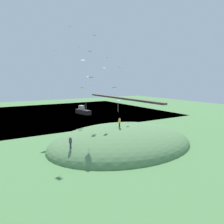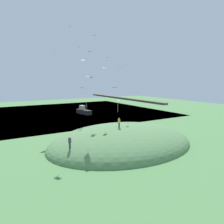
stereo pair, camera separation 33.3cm
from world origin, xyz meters
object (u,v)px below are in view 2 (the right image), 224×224
object	(u,v)px
kite_13	(94,36)
kite_14	(83,61)
kite_0	(120,68)
boat_on_lake	(84,111)
kite_3	(90,52)
kite_5	(118,102)
kite_15	(124,59)
kite_2	(125,65)
kite_6	(89,77)
kite_11	(54,51)
kite_12	(107,58)
kite_1	(115,88)
kite_9	(91,78)
kite_4	(78,47)
kite_7	(82,88)
kite_8	(69,27)
person_near_shore	(70,141)
kite_10	(104,68)
person_with_child	(119,121)

from	to	relation	value
kite_13	kite_14	bearing A→B (deg)	-136.96
kite_0	boat_on_lake	bearing A→B (deg)	-177.28
kite_3	kite_5	bearing A→B (deg)	72.51
kite_13	kite_15	distance (m)	7.42
kite_2	kite_6	world-z (taller)	kite_2
kite_11	kite_12	world-z (taller)	kite_11
kite_1	kite_9	size ratio (longest dim) A/B	1.21
kite_4	kite_12	bearing A→B (deg)	108.82
kite_15	kite_9	bearing A→B (deg)	-151.81
kite_7	kite_6	bearing A→B (deg)	146.18
kite_0	kite_2	bearing A→B (deg)	-23.83
kite_6	kite_11	world-z (taller)	kite_11
kite_6	kite_12	distance (m)	8.04
kite_2	kite_8	distance (m)	15.83
kite_7	kite_9	xyz separation A→B (m)	(-4.58, 4.20, 2.20)
kite_5	kite_0	bearing A→B (deg)	145.50
kite_2	kite_6	bearing A→B (deg)	-144.50
person_near_shore	kite_10	world-z (taller)	kite_10
kite_0	kite_4	distance (m)	11.59
kite_14	kite_6	bearing A→B (deg)	146.22
person_with_child	kite_2	size ratio (longest dim) A/B	1.50
kite_3	kite_10	world-z (taller)	kite_3
person_with_child	kite_11	xyz separation A→B (m)	(-13.63, -6.84, 12.97)
kite_0	kite_14	world-z (taller)	kite_14
kite_0	kite_2	xyz separation A→B (m)	(5.54, -2.45, 0.18)
kite_14	kite_9	bearing A→B (deg)	134.94
kite_7	kite_11	world-z (taller)	kite_11
person_near_shore	kite_1	world-z (taller)	kite_1
kite_8	kite_10	size ratio (longest dim) A/B	1.11
kite_4	kite_6	world-z (taller)	kite_4
kite_0	kite_7	xyz separation A→B (m)	(5.33, -12.68, -4.64)
kite_8	kite_14	size ratio (longest dim) A/B	0.75
kite_8	kite_14	xyz separation A→B (m)	(-5.70, 4.78, -4.87)
kite_6	kite_14	xyz separation A→B (m)	(6.11, -4.09, 3.10)
kite_3	kite_10	bearing A→B (deg)	108.56
person_with_child	kite_0	distance (m)	20.46
kite_9	kite_12	distance (m)	9.56
person_with_child	kite_11	world-z (taller)	kite_11
kite_9	kite_11	world-z (taller)	kite_11
kite_1	kite_11	bearing A→B (deg)	-98.91
person_near_shore	kite_1	bearing A→B (deg)	-85.13
kite_2	kite_3	xyz separation A→B (m)	(6.28, -11.46, 1.42)
kite_5	kite_13	size ratio (longest dim) A/B	1.12
kite_10	kite_2	bearing A→B (deg)	122.51
person_with_child	kite_1	distance (m)	14.18
kite_7	kite_10	bearing A→B (deg)	22.18
boat_on_lake	kite_12	distance (m)	23.75
kite_0	kite_9	world-z (taller)	kite_0
kite_2	kite_10	xyz separation A→B (m)	(5.13, -8.05, -1.09)
boat_on_lake	person_with_child	size ratio (longest dim) A/B	4.14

